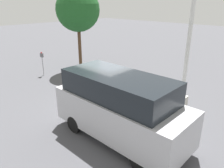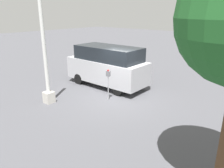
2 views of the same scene
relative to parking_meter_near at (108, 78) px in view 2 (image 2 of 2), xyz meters
The scene contains 4 objects.
ground_plane 1.24m from the parking_meter_near, 115.12° to the right, with size 80.00×80.00×0.00m, color #4C4C51.
parking_meter_near is the anchor object (origin of this frame).
lamp_post 2.93m from the parking_meter_near, 46.84° to the left, with size 0.44×0.44×5.09m.
parked_van 2.24m from the parking_meter_near, 47.54° to the right, with size 4.88×1.95×2.35m.
Camera 2 is at (-6.51, 8.05, 4.21)m, focal length 35.00 mm.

